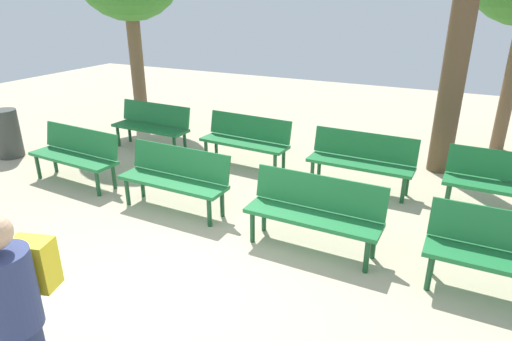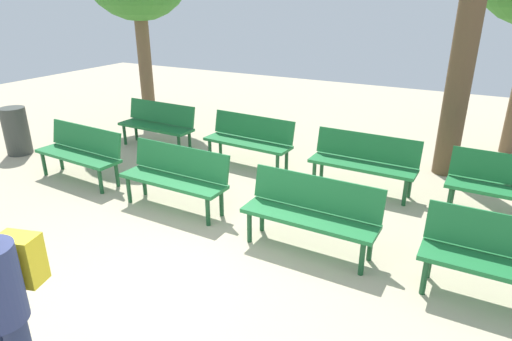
{
  "view_description": "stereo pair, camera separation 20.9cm",
  "coord_description": "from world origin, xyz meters",
  "px_view_note": "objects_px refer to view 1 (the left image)",
  "views": [
    {
      "loc": [
        2.49,
        -2.93,
        2.84
      ],
      "look_at": [
        0.0,
        2.18,
        0.55
      ],
      "focal_mm": 30.75,
      "sensor_mm": 36.0,
      "label": 1
    },
    {
      "loc": [
        2.67,
        -2.83,
        2.84
      ],
      "look_at": [
        0.0,
        2.18,
        0.55
      ],
      "focal_mm": 30.75,
      "sensor_mm": 36.0,
      "label": 2
    }
  ],
  "objects_px": {
    "bench_r1_c1": "(246,138)",
    "bench_r0_c2": "(315,209)",
    "bench_r0_c0": "(76,152)",
    "bench_r1_c0": "(152,123)",
    "bench_r1_c2": "(362,158)",
    "bench_r1_c3": "(508,181)",
    "tree_1": "(453,77)",
    "visitor_with_backpack": "(18,312)",
    "trash_bin": "(7,134)",
    "bench_r0_c1": "(175,175)"
  },
  "relations": [
    {
      "from": "bench_r1_c0",
      "to": "visitor_with_backpack",
      "type": "bearing_deg",
      "value": -57.53
    },
    {
      "from": "bench_r0_c0",
      "to": "bench_r1_c1",
      "type": "bearing_deg",
      "value": 45.29
    },
    {
      "from": "bench_r0_c1",
      "to": "bench_r1_c2",
      "type": "xyz_separation_m",
      "value": [
        2.16,
        1.82,
        0.0
      ]
    },
    {
      "from": "bench_r0_c0",
      "to": "bench_r1_c2",
      "type": "bearing_deg",
      "value": 26.33
    },
    {
      "from": "bench_r0_c0",
      "to": "bench_r1_c2",
      "type": "relative_size",
      "value": 1.01
    },
    {
      "from": "bench_r1_c0",
      "to": "visitor_with_backpack",
      "type": "height_order",
      "value": "visitor_with_backpack"
    },
    {
      "from": "bench_r1_c1",
      "to": "visitor_with_backpack",
      "type": "bearing_deg",
      "value": -75.46
    },
    {
      "from": "bench_r1_c2",
      "to": "tree_1",
      "type": "relative_size",
      "value": 0.5
    },
    {
      "from": "bench_r1_c1",
      "to": "bench_r0_c2",
      "type": "bearing_deg",
      "value": -42.82
    },
    {
      "from": "bench_r0_c0",
      "to": "bench_r1_c3",
      "type": "xyz_separation_m",
      "value": [
        6.14,
        1.69,
        0.0
      ]
    },
    {
      "from": "bench_r1_c1",
      "to": "visitor_with_backpack",
      "type": "distance_m",
      "value": 5.24
    },
    {
      "from": "bench_r0_c0",
      "to": "tree_1",
      "type": "xyz_separation_m",
      "value": [
        5.21,
        3.1,
        1.1
      ]
    },
    {
      "from": "bench_r1_c2",
      "to": "visitor_with_backpack",
      "type": "relative_size",
      "value": 0.98
    },
    {
      "from": "bench_r0_c1",
      "to": "bench_r1_c3",
      "type": "xyz_separation_m",
      "value": [
        4.16,
        1.78,
        0.0
      ]
    },
    {
      "from": "bench_r0_c2",
      "to": "bench_r0_c0",
      "type": "bearing_deg",
      "value": 178.02
    },
    {
      "from": "bench_r0_c0",
      "to": "bench_r1_c0",
      "type": "xyz_separation_m",
      "value": [
        0.02,
        1.88,
        0.0
      ]
    },
    {
      "from": "visitor_with_backpack",
      "to": "trash_bin",
      "type": "bearing_deg",
      "value": -50.91
    },
    {
      "from": "bench_r1_c1",
      "to": "bench_r1_c2",
      "type": "height_order",
      "value": "same"
    },
    {
      "from": "bench_r0_c1",
      "to": "tree_1",
      "type": "xyz_separation_m",
      "value": [
        3.22,
        3.2,
        1.1
      ]
    },
    {
      "from": "bench_r0_c2",
      "to": "bench_r1_c0",
      "type": "xyz_separation_m",
      "value": [
        -4.05,
        2.11,
        0.0
      ]
    },
    {
      "from": "bench_r1_c0",
      "to": "tree_1",
      "type": "bearing_deg",
      "value": 15.1
    },
    {
      "from": "bench_r1_c0",
      "to": "visitor_with_backpack",
      "type": "xyz_separation_m",
      "value": [
        3.05,
        -5.16,
        0.43
      ]
    },
    {
      "from": "bench_r1_c3",
      "to": "tree_1",
      "type": "height_order",
      "value": "tree_1"
    },
    {
      "from": "bench_r1_c3",
      "to": "trash_bin",
      "type": "bearing_deg",
      "value": -168.78
    },
    {
      "from": "bench_r1_c2",
      "to": "visitor_with_backpack",
      "type": "xyz_separation_m",
      "value": [
        -1.08,
        -5.0,
        0.43
      ]
    },
    {
      "from": "bench_r1_c1",
      "to": "trash_bin",
      "type": "bearing_deg",
      "value": -155.97
    },
    {
      "from": "bench_r0_c1",
      "to": "bench_r0_c2",
      "type": "distance_m",
      "value": 2.08
    },
    {
      "from": "bench_r1_c2",
      "to": "bench_r0_c2",
      "type": "bearing_deg",
      "value": -90.97
    },
    {
      "from": "bench_r1_c2",
      "to": "trash_bin",
      "type": "xyz_separation_m",
      "value": [
        -6.23,
        -1.42,
        -0.06
      ]
    },
    {
      "from": "bench_r1_c2",
      "to": "bench_r1_c0",
      "type": "bearing_deg",
      "value": 179.43
    },
    {
      "from": "bench_r1_c1",
      "to": "bench_r1_c2",
      "type": "relative_size",
      "value": 1.01
    },
    {
      "from": "bench_r1_c2",
      "to": "bench_r1_c3",
      "type": "height_order",
      "value": "same"
    },
    {
      "from": "bench_r1_c2",
      "to": "visitor_with_backpack",
      "type": "height_order",
      "value": "visitor_with_backpack"
    },
    {
      "from": "bench_r0_c0",
      "to": "bench_r0_c2",
      "type": "bearing_deg",
      "value": 0.5
    },
    {
      "from": "visitor_with_backpack",
      "to": "trash_bin",
      "type": "relative_size",
      "value": 1.85
    },
    {
      "from": "bench_r0_c0",
      "to": "bench_r1_c1",
      "type": "distance_m",
      "value": 2.8
    },
    {
      "from": "bench_r0_c1",
      "to": "bench_r1_c0",
      "type": "bearing_deg",
      "value": 136.25
    },
    {
      "from": "bench_r0_c0",
      "to": "bench_r1_c1",
      "type": "height_order",
      "value": "same"
    },
    {
      "from": "bench_r0_c0",
      "to": "bench_r0_c1",
      "type": "distance_m",
      "value": 1.99
    },
    {
      "from": "bench_r1_c0",
      "to": "bench_r1_c3",
      "type": "height_order",
      "value": "same"
    },
    {
      "from": "bench_r0_c2",
      "to": "visitor_with_backpack",
      "type": "distance_m",
      "value": 3.23
    },
    {
      "from": "bench_r0_c2",
      "to": "bench_r1_c1",
      "type": "distance_m",
      "value": 2.87
    },
    {
      "from": "bench_r0_c2",
      "to": "tree_1",
      "type": "bearing_deg",
      "value": 72.37
    },
    {
      "from": "bench_r0_c1",
      "to": "bench_r1_c3",
      "type": "relative_size",
      "value": 1.0
    },
    {
      "from": "tree_1",
      "to": "visitor_with_backpack",
      "type": "xyz_separation_m",
      "value": [
        -2.13,
        -6.38,
        -0.67
      ]
    },
    {
      "from": "trash_bin",
      "to": "bench_r0_c1",
      "type": "bearing_deg",
      "value": -5.69
    },
    {
      "from": "bench_r1_c2",
      "to": "bench_r1_c1",
      "type": "bearing_deg",
      "value": 178.09
    },
    {
      "from": "bench_r1_c2",
      "to": "tree_1",
      "type": "xyz_separation_m",
      "value": [
        1.05,
        1.38,
        1.1
      ]
    },
    {
      "from": "bench_r1_c1",
      "to": "bench_r1_c3",
      "type": "xyz_separation_m",
      "value": [
        4.05,
        -0.16,
        0.0
      ]
    },
    {
      "from": "visitor_with_backpack",
      "to": "bench_r0_c2",
      "type": "bearing_deg",
      "value": -124.12
    }
  ]
}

